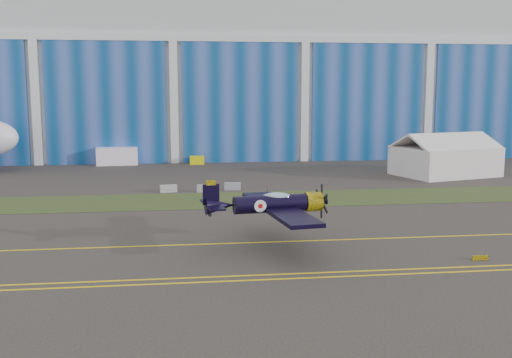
{
  "coord_description": "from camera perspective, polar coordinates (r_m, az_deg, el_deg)",
  "views": [
    {
      "loc": [
        0.65,
        -51.25,
        12.09
      ],
      "look_at": [
        7.6,
        2.46,
        4.04
      ],
      "focal_mm": 42.0,
      "sensor_mm": 36.0,
      "label": 1
    }
  ],
  "objects": [
    {
      "name": "barrier_a",
      "position": [
        72.18,
        -8.34,
        -0.91
      ],
      "size": [
        2.07,
        0.91,
        0.9
      ],
      "primitive_type": "cube",
      "rotation": [
        0.0,
        0.0,
        0.16
      ],
      "color": "#9C979B",
      "rests_on": "ground"
    },
    {
      "name": "grass_median",
      "position": [
        66.36,
        -7.82,
        -2.1
      ],
      "size": [
        260.0,
        10.0,
        0.02
      ],
      "primitive_type": "cube",
      "color": "#475128",
      "rests_on": "ground"
    },
    {
      "name": "ground",
      "position": [
        52.66,
        -7.92,
        -4.9
      ],
      "size": [
        260.0,
        260.0,
        0.0
      ],
      "primitive_type": "plane",
      "color": "#39332E",
      "rests_on": "ground"
    },
    {
      "name": "gse_box",
      "position": [
        109.93,
        20.38,
        2.14
      ],
      "size": [
        3.57,
        2.24,
        2.01
      ],
      "primitive_type": "cube",
      "rotation": [
        0.0,
        0.0,
        -0.14
      ],
      "color": "#A6A3A2",
      "rests_on": "ground"
    },
    {
      "name": "warbird",
      "position": [
        46.07,
        1.44,
        -2.37
      ],
      "size": [
        12.76,
        14.71,
        3.96
      ],
      "rotation": [
        0.0,
        0.0,
        0.14
      ],
      "color": "black",
      "rests_on": "ground"
    },
    {
      "name": "hangar",
      "position": [
        123.07,
        -7.79,
        9.72
      ],
      "size": [
        220.0,
        45.7,
        30.0
      ],
      "color": "silver",
      "rests_on": "ground"
    },
    {
      "name": "shipping_container",
      "position": [
        100.19,
        -13.09,
        2.13
      ],
      "size": [
        6.74,
        3.13,
        2.84
      ],
      "primitive_type": "cube",
      "rotation": [
        0.0,
        0.0,
        0.08
      ],
      "color": "white",
      "rests_on": "ground"
    },
    {
      "name": "taxiway_centreline",
      "position": [
        47.8,
        -7.96,
        -6.26
      ],
      "size": [
        200.0,
        0.2,
        0.02
      ],
      "primitive_type": "cube",
      "color": "yellow",
      "rests_on": "ground"
    },
    {
      "name": "tug",
      "position": [
        99.05,
        -5.65,
        1.8
      ],
      "size": [
        2.32,
        1.46,
        1.35
      ],
      "primitive_type": "cube",
      "rotation": [
        0.0,
        0.0,
        -0.0
      ],
      "color": "#DED908",
      "rests_on": "ground"
    },
    {
      "name": "guard_board_right",
      "position": [
        46.24,
        20.58,
        -7.03
      ],
      "size": [
        1.2,
        0.15,
        0.35
      ],
      "primitive_type": "cube",
      "color": "yellow",
      "rests_on": "ground"
    },
    {
      "name": "edge_line_far",
      "position": [
        39.64,
        -8.07,
        -9.37
      ],
      "size": [
        80.0,
        0.2,
        0.02
      ],
      "primitive_type": "cube",
      "color": "yellow",
      "rests_on": "ground"
    },
    {
      "name": "edge_line_near",
      "position": [
        38.69,
        -8.09,
        -9.82
      ],
      "size": [
        80.0,
        0.2,
        0.02
      ],
      "primitive_type": "cube",
      "color": "yellow",
      "rests_on": "ground"
    },
    {
      "name": "tent",
      "position": [
        89.57,
        17.58,
        2.28
      ],
      "size": [
        15.33,
        12.88,
        6.14
      ],
      "rotation": [
        0.0,
        0.0,
        0.27
      ],
      "color": "white",
      "rests_on": "ground"
    },
    {
      "name": "barrier_b",
      "position": [
        71.83,
        -4.85,
        -0.9
      ],
      "size": [
        2.06,
        0.85,
        0.9
      ],
      "primitive_type": "cube",
      "rotation": [
        0.0,
        0.0,
        -0.13
      ],
      "color": "#9E989A",
      "rests_on": "ground"
    },
    {
      "name": "barrier_c",
      "position": [
        73.19,
        -2.25,
        -0.7
      ],
      "size": [
        2.04,
        0.77,
        0.9
      ],
      "primitive_type": "cube",
      "rotation": [
        0.0,
        0.0,
        -0.09
      ],
      "color": "gray",
      "rests_on": "ground"
    }
  ]
}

